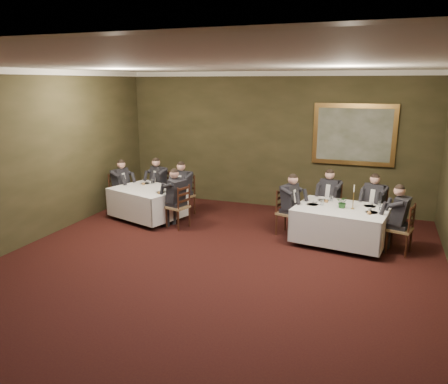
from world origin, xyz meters
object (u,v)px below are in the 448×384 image
Objects in this scene: diner_main_endleft at (288,212)px; centerpiece at (343,202)px; table_main at (341,222)px; chair_sec_backleft at (160,198)px; chair_sec_endright at (178,215)px; chair_sec_endleft at (121,201)px; chair_main_backleft at (329,215)px; painting at (354,135)px; diner_main_backright at (374,211)px; diner_main_endright at (400,228)px; diner_sec_backright at (184,195)px; chair_main_backright at (373,221)px; diner_sec_endleft at (120,192)px; diner_sec_endright at (178,206)px; diner_main_backleft at (329,205)px; diner_sec_backleft at (160,189)px; chair_sec_backright at (184,203)px; candlestick at (353,200)px; chair_main_endright at (400,239)px; table_second at (148,201)px; chair_main_endleft at (288,222)px.

centerpiece is (1.13, -0.18, 0.38)m from diner_main_endleft.
chair_sec_backleft is (-4.70, 1.00, -0.17)m from table_main.
chair_sec_endleft is (-1.94, 0.63, 0.00)m from chair_sec_endright.
painting reaches higher than chair_main_backleft.
painting reaches higher than diner_main_backright.
diner_main_endright and diner_sec_backright have the same top height.
chair_sec_endright is (-3.23, -1.22, 0.00)m from chair_main_backleft.
diner_sec_endleft is at bearing 26.23° from chair_main_backright.
diner_sec_endright is (-3.58, -0.23, 0.06)m from table_main.
diner_main_endright is 4.71m from diner_sec_endright.
chair_sec_endright is (1.12, -1.24, 0.00)m from chair_sec_backleft.
diner_sec_backright is at bearing 21.10° from diner_main_backleft.
diner_sec_backleft is 0.69× the size of painting.
diner_main_backright is at bearing -171.21° from diner_main_backleft.
chair_sec_backright is 1.67m from chair_sec_endleft.
diner_main_backright is at bearing 102.71° from diner_sec_endleft.
table_main is 0.55m from candlestick.
diner_sec_endright is (0.29, -0.97, 0.23)m from chair_sec_backright.
candlestick is (-0.40, -0.88, 0.67)m from chair_main_backright.
chair_sec_endleft is (-6.65, 0.56, 0.00)m from chair_main_endright.
diner_main_backleft and diner_main_endright have the same top height.
diner_main_endleft reaches higher than chair_sec_endright.
candlestick is at bearing -1.29° from table_second.
chair_main_backleft is 0.23m from diner_main_backleft.
chair_main_backleft is 0.74× the size of diner_main_backright.
chair_main_endleft is at bearing -168.81° from chair_sec_backleft.
diner_main_backright is (-0.00, -0.01, 0.23)m from chair_main_backright.
chair_sec_backright is at bearing -172.86° from diner_sec_backleft.
chair_main_endright and chair_sec_backleft have the same top height.
diner_main_backright is 1.35× the size of chair_sec_backleft.
chair_sec_backleft is 1.68m from diner_sec_endright.
chair_sec_endleft is (-1.64, -0.33, -0.23)m from diner_sec_backright.
diner_sec_backright is 5.09× the size of centerpiece.
table_second is 1.43× the size of diner_sec_endright.
diner_main_endright is 1.35× the size of chair_sec_backleft.
candlestick is at bearing 96.09° from diner_main_endright.
painting is (0.35, 1.20, 1.72)m from chair_main_backleft.
chair_main_endright is at bearing -2.47° from table_second.
diner_sec_endright is 0.69× the size of painting.
candlestick is at bearing -1.79° from centerpiece.
diner_main_endleft and diner_sec_endleft have the same top height.
candlestick reaches higher than chair_sec_endleft.
chair_main_backright is 1.18m from candlestick.
chair_main_backleft is 1.88m from chair_main_endright.
table_second is 1.01m from diner_sec_endleft.
chair_sec_backright is at bearing 94.33° from chair_main_endright.
chair_main_backleft is at bearing -155.76° from chair_sec_backleft.
diner_main_endleft is at bearing 171.96° from candlestick.
diner_sec_backleft is at bearing -85.58° from chair_main_endleft.
diner_sec_backright is at bearing 94.46° from chair_main_endright.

